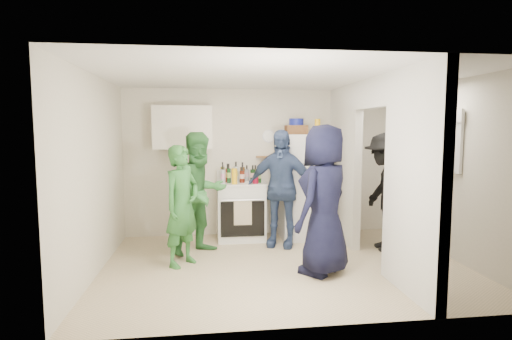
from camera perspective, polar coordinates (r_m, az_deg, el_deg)
The scene contains 38 objects.
floor at distance 5.53m, azimuth 4.05°, elevation -13.37°, with size 4.80×4.80×0.00m, color beige.
wall_back at distance 6.92m, azimuth 1.41°, elevation 1.11°, with size 4.80×4.80×0.00m, color silver.
wall_front at distance 3.62m, azimuth 9.39°, elevation -3.25°, with size 4.80×4.80×0.00m, color silver.
wall_left at distance 5.34m, azimuth -22.03°, elevation -0.70°, with size 3.40×3.40×0.00m, color silver.
wall_right at distance 6.19m, azimuth 26.51°, elevation -0.06°, with size 3.40×3.40×0.00m, color silver.
ceiling at distance 5.27m, azimuth 4.24°, elevation 13.25°, with size 4.80×4.80×0.00m, color white.
partition_pier_back at distance 6.63m, azimuth 12.49°, elevation 0.77°, with size 0.12×1.20×2.50m, color silver.
partition_pier_front at distance 4.63m, azimuth 21.63°, elevation -1.61°, with size 0.12×1.20×2.50m, color silver.
partition_header at distance 5.61m, azimuth 16.55°, elevation 10.52°, with size 0.12×1.00×0.40m, color silver.
stove at distance 6.65m, azimuth -2.18°, elevation -5.82°, with size 0.80×0.67×0.95m, color white.
upper_cabinet at distance 6.66m, azimuth -10.42°, elevation 6.00°, with size 0.95×0.34×0.70m, color silver.
fridge at distance 6.72m, azimuth 6.60°, elevation -2.34°, with size 0.72×0.69×1.74m, color silver.
wicker_basket at distance 6.68m, azimuth 5.75°, elevation 5.73°, with size 0.35×0.25×0.15m, color brown.
blue_bowl at distance 6.68m, azimuth 5.77°, elevation 6.85°, with size 0.24×0.24×0.11m, color navy.
yellow_cup_stack_top at distance 6.62m, azimuth 8.77°, elevation 6.13°, with size 0.09×0.09×0.25m, color yellow.
wall_clock at distance 6.89m, azimuth 1.85°, elevation 4.83°, with size 0.22×0.22×0.03m, color white.
spice_shelf at distance 6.87m, azimuth 1.47°, elevation 1.90°, with size 0.35×0.08×0.03m, color olive.
nook_window at distance 6.32m, azimuth 25.52°, elevation 3.73°, with size 0.03×0.70×0.80m, color black.
nook_window_frame at distance 6.31m, azimuth 25.40°, elevation 3.74°, with size 0.04×0.76×0.86m, color white.
nook_valance at distance 6.30m, azimuth 25.35°, elevation 6.92°, with size 0.04×0.82×0.18m, color white.
yellow_cup_stack_stove at distance 6.33m, azimuth -3.11°, elevation -0.90°, with size 0.09×0.09×0.25m, color gold.
red_cup at distance 6.39m, azimuth -0.08°, elevation -1.41°, with size 0.09×0.09×0.12m, color #B90C2D.
person_green_left at distance 5.41m, azimuth -10.53°, elevation -5.04°, with size 0.59×0.39×1.61m, color #2C7035.
person_green_center at distance 5.89m, azimuth -7.89°, elevation -3.29°, with size 0.87×0.67×1.78m, color #367B40.
person_denim at distance 6.20m, azimuth 3.49°, elevation -2.62°, with size 1.07×0.44×1.82m, color #374878.
person_navy at distance 5.08m, azimuth 9.72°, elevation -4.20°, with size 0.92×0.60×1.88m, color black.
person_nook at distance 6.31m, azimuth 17.96°, elevation -2.97°, with size 1.14×0.66×1.77m, color black.
bottle_a at distance 6.67m, azimuth -4.79°, elevation -0.25°, with size 0.07×0.07×0.32m, color #676514.
bottle_b at distance 6.48m, azimuth -3.90°, elevation -0.47°, with size 0.06×0.06×0.31m, color #16421C.
bottle_c at distance 6.70m, azimuth -2.89°, elevation -0.20°, with size 0.08×0.08×0.33m, color silver.
bottle_d at distance 6.50m, azimuth -2.00°, elevation -0.68°, with size 0.08×0.08×0.26m, color #561A0F.
bottle_e at distance 6.74m, azimuth -1.33°, elevation -0.44°, with size 0.07×0.07×0.26m, color #9DA4AE.
bottle_f at distance 6.59m, azimuth -0.48°, elevation -0.51°, with size 0.08×0.08×0.28m, color black.
bottle_g at distance 6.74m, azimuth -0.11°, elevation -0.42°, with size 0.07×0.07×0.27m, color olive.
bottle_h at distance 6.41m, azimuth -4.77°, elevation -0.61°, with size 0.07×0.07×0.30m, color #A9ACB5.
bottle_i at distance 6.64m, azimuth -1.94°, elevation -0.27°, with size 0.08×0.08×0.32m, color #512F0D.
bottle_j at distance 6.49m, azimuth 0.48°, elevation -0.61°, with size 0.07×0.07×0.28m, color #1D5622.
bottle_k at distance 6.56m, azimuth -4.10°, elevation -0.43°, with size 0.06×0.06×0.31m, color maroon.
Camera 1 is at (-1.02, -5.13, 1.81)m, focal length 28.00 mm.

